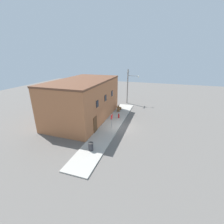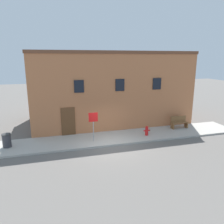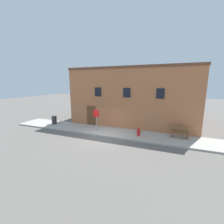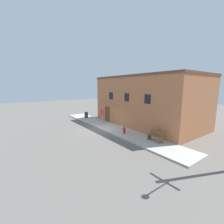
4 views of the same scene
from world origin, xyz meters
The scene contains 7 objects.
ground_plane centered at (0.00, 0.00, 0.00)m, with size 80.00×80.00×0.00m, color #66605B.
sidewalk centered at (0.00, 1.37, 0.06)m, with size 20.58×2.74×0.13m.
brick_building centered at (1.42, 6.33, 3.12)m, with size 13.30×7.32×6.23m.
fire_hydrant centered at (3.01, 1.06, 0.48)m, with size 0.48×0.23×0.71m.
stop_sign centered at (-1.01, 0.95, 1.54)m, with size 0.63×0.06×2.03m.
bench centered at (6.27, 1.93, 0.59)m, with size 1.34×0.44×0.98m.
trash_bin centered at (-6.55, 1.47, 0.57)m, with size 0.56×0.56×0.88m.
Camera 3 is at (5.40, -11.23, 4.66)m, focal length 24.00 mm.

